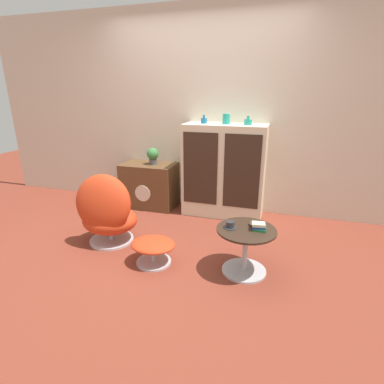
{
  "coord_description": "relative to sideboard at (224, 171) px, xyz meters",
  "views": [
    {
      "loc": [
        1.06,
        -2.53,
        1.59
      ],
      "look_at": [
        0.17,
        0.37,
        0.55
      ],
      "focal_mm": 28.0,
      "sensor_mm": 36.0,
      "label": 1
    }
  ],
  "objects": [
    {
      "name": "ground_plane",
      "position": [
        -0.35,
        -1.16,
        -0.59
      ],
      "size": [
        12.0,
        12.0,
        0.0
      ],
      "primitive_type": "plane",
      "color": "brown"
    },
    {
      "name": "wall_back",
      "position": [
        -0.35,
        0.24,
        0.71
      ],
      "size": [
        6.4,
        0.06,
        2.6
      ],
      "color": "beige",
      "rests_on": "ground_plane"
    },
    {
      "name": "sideboard",
      "position": [
        0.0,
        0.0,
        0.0
      ],
      "size": [
        1.03,
        0.43,
        1.19
      ],
      "color": "beige",
      "rests_on": "ground_plane"
    },
    {
      "name": "tv_console",
      "position": [
        -1.05,
        -0.01,
        -0.29
      ],
      "size": [
        0.74,
        0.46,
        0.62
      ],
      "color": "brown",
      "rests_on": "ground_plane"
    },
    {
      "name": "egg_chair",
      "position": [
        -1.01,
        -1.17,
        -0.23
      ],
      "size": [
        0.65,
        0.6,
        0.81
      ],
      "color": "#B7B7BC",
      "rests_on": "ground_plane"
    },
    {
      "name": "ottoman",
      "position": [
        -0.39,
        -1.39,
        -0.42
      ],
      "size": [
        0.43,
        0.36,
        0.24
      ],
      "color": "#B7B7BC",
      "rests_on": "ground_plane"
    },
    {
      "name": "coffee_table",
      "position": [
        0.47,
        -1.28,
        -0.34
      ],
      "size": [
        0.53,
        0.53,
        0.43
      ],
      "color": "#B7B7BC",
      "rests_on": "ground_plane"
    },
    {
      "name": "vase_leftmost",
      "position": [
        -0.27,
        0.0,
        0.63
      ],
      "size": [
        0.08,
        0.08,
        0.1
      ],
      "color": "#196699",
      "rests_on": "sideboard"
    },
    {
      "name": "vase_inner_left",
      "position": [
        0.01,
        0.0,
        0.65
      ],
      "size": [
        0.09,
        0.09,
        0.12
      ],
      "color": "teal",
      "rests_on": "sideboard"
    },
    {
      "name": "vase_inner_right",
      "position": [
        0.27,
        0.0,
        0.63
      ],
      "size": [
        0.09,
        0.09,
        0.1
      ],
      "color": "teal",
      "rests_on": "sideboard"
    },
    {
      "name": "potted_plant",
      "position": [
        -0.99,
        -0.01,
        0.15
      ],
      "size": [
        0.16,
        0.16,
        0.22
      ],
      "color": "#4C4C51",
      "rests_on": "tv_console"
    },
    {
      "name": "teacup",
      "position": [
        0.32,
        -1.3,
        -0.14
      ],
      "size": [
        0.12,
        0.12,
        0.06
      ],
      "color": "#2D2D33",
      "rests_on": "coffee_table"
    },
    {
      "name": "book_stack",
      "position": [
        0.57,
        -1.27,
        -0.13
      ],
      "size": [
        0.13,
        0.1,
        0.07
      ],
      "color": "#237038",
      "rests_on": "coffee_table"
    },
    {
      "name": "bowl",
      "position": [
        0.53,
        -1.19,
        -0.15
      ],
      "size": [
        0.12,
        0.12,
        0.04
      ],
      "color": "#4C3828",
      "rests_on": "coffee_table"
    }
  ]
}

